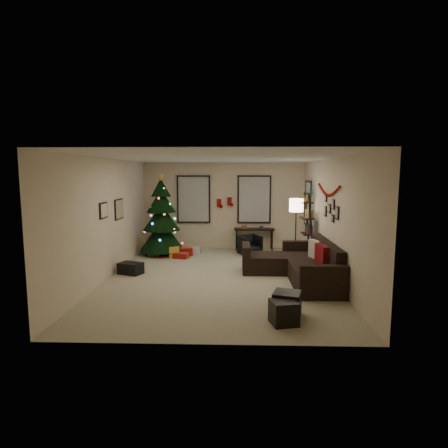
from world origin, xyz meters
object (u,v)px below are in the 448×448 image
(desk, at_px, (254,231))
(desk_chair, at_px, (249,245))
(sofa, at_px, (300,266))
(bookshelf, at_px, (309,229))
(christmas_tree, at_px, (162,220))

(desk, bearing_deg, desk_chair, -104.66)
(sofa, bearing_deg, desk_chair, 112.06)
(desk, bearing_deg, bookshelf, -51.60)
(sofa, xyz_separation_m, desk, (-0.88, 3.25, 0.30))
(sofa, distance_m, desk_chair, 2.81)
(sofa, height_order, desk_chair, sofa)
(bookshelf, bearing_deg, sofa, -106.79)
(christmas_tree, bearing_deg, sofa, -34.59)
(desk_chair, relative_size, bookshelf, 0.30)
(desk_chair, xyz_separation_m, bookshelf, (1.52, -1.06, 0.62))
(desk_chair, bearing_deg, christmas_tree, 157.90)
(desk_chair, bearing_deg, sofa, -92.55)
(desk_chair, bearing_deg, desk, 50.73)
(desk, bearing_deg, sofa, -74.78)
(desk, relative_size, bookshelf, 0.66)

